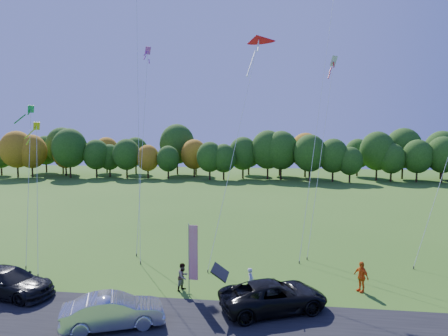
# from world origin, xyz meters

# --- Properties ---
(ground) EXTENTS (160.00, 160.00, 0.00)m
(ground) POSITION_xyz_m (0.00, 0.00, 0.00)
(ground) COLOR #305D18
(asphalt_strip) EXTENTS (90.00, 6.00, 0.01)m
(asphalt_strip) POSITION_xyz_m (0.00, -4.00, 0.01)
(asphalt_strip) COLOR black
(asphalt_strip) RESTS_ON ground
(tree_line) EXTENTS (116.00, 12.00, 10.00)m
(tree_line) POSITION_xyz_m (0.00, 55.00, 0.00)
(tree_line) COLOR #1E4711
(tree_line) RESTS_ON ground
(black_suv) EXTENTS (6.47, 4.84, 1.63)m
(black_suv) POSITION_xyz_m (3.73, -1.85, 0.82)
(black_suv) COLOR black
(black_suv) RESTS_ON ground
(silver_sedan) EXTENTS (5.25, 3.49, 1.63)m
(silver_sedan) POSITION_xyz_m (-4.16, -4.72, 0.82)
(silver_sedan) COLOR #B1B0B5
(silver_sedan) RESTS_ON ground
(dark_truck_a) EXTENTS (5.96, 3.25, 1.64)m
(dark_truck_a) POSITION_xyz_m (-11.85, -1.88, 0.82)
(dark_truck_a) COLOR black
(dark_truck_a) RESTS_ON ground
(person_tailgate_a) EXTENTS (0.45, 0.63, 1.59)m
(person_tailgate_a) POSITION_xyz_m (2.36, 0.17, 0.80)
(person_tailgate_a) COLOR silver
(person_tailgate_a) RESTS_ON ground
(person_tailgate_b) EXTENTS (0.93, 1.01, 1.68)m
(person_tailgate_b) POSITION_xyz_m (-1.78, 0.23, 0.84)
(person_tailgate_b) COLOR gray
(person_tailgate_b) RESTS_ON ground
(person_east) EXTENTS (1.00, 1.16, 1.87)m
(person_east) POSITION_xyz_m (8.99, 1.42, 0.93)
(person_east) COLOR orange
(person_east) RESTS_ON ground
(feather_flag) EXTENTS (0.57, 0.11, 4.37)m
(feather_flag) POSITION_xyz_m (-1.03, -0.52, 2.68)
(feather_flag) COLOR #999999
(feather_flag) RESTS_ON ground
(kite_delta_blue) EXTENTS (4.96, 11.39, 31.29)m
(kite_delta_blue) POSITION_xyz_m (-7.75, 9.71, 15.25)
(kite_delta_blue) COLOR #4C3F33
(kite_delta_blue) RESTS_ON ground
(kite_parafoil_orange) EXTENTS (5.75, 11.29, 26.11)m
(kite_parafoil_orange) POSITION_xyz_m (7.45, 11.41, 12.88)
(kite_parafoil_orange) COLOR #4C3F33
(kite_parafoil_orange) RESTS_ON ground
(kite_delta_red) EXTENTS (4.35, 10.13, 19.07)m
(kite_delta_red) POSITION_xyz_m (0.76, 8.08, 9.20)
(kite_delta_red) COLOR #4C3F33
(kite_delta_red) RESTS_ON ground
(kite_diamond_yellow) EXTENTS (4.20, 6.85, 10.73)m
(kite_diamond_yellow) POSITION_xyz_m (-13.72, 4.26, 5.16)
(kite_diamond_yellow) COLOR #4C3F33
(kite_diamond_yellow) RESTS_ON ground
(kite_diamond_green) EXTENTS (3.48, 6.48, 12.14)m
(kite_diamond_green) POSITION_xyz_m (-15.17, 5.48, 5.87)
(kite_diamond_green) COLOR #4C3F33
(kite_diamond_green) RESTS_ON ground
(kite_diamond_white) EXTENTS (3.17, 6.84, 16.56)m
(kite_diamond_white) POSITION_xyz_m (7.42, 10.09, 8.00)
(kite_diamond_white) COLOR #4C3F33
(kite_diamond_white) RESTS_ON ground
(kite_diamond_pink) EXTENTS (2.15, 9.06, 18.00)m
(kite_diamond_pink) POSITION_xyz_m (-7.67, 10.45, 8.79)
(kite_diamond_pink) COLOR #4C3F33
(kite_diamond_pink) RESTS_ON ground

